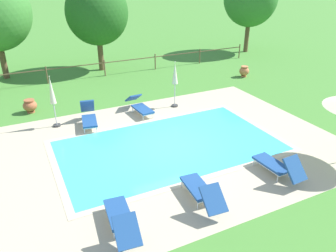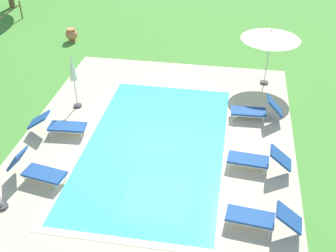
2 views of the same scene
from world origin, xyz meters
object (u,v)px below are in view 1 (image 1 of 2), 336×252
at_px(sun_lounger_north_far, 140,106).
at_px(sun_lounger_north_end, 202,191).
at_px(sun_lounger_south_near_corner, 89,117).
at_px(terracotta_urn_by_tree, 244,71).
at_px(sun_lounger_north_near_steps, 278,165).
at_px(patio_umbrella_closed_row_west, 52,94).
at_px(sun_lounger_north_mid, 121,218).
at_px(patio_umbrella_closed_row_mid_west, 175,76).
at_px(tree_west_mid, 97,13).
at_px(terracotta_urn_near_fence, 30,106).

bearing_deg(sun_lounger_north_far, sun_lounger_north_end, -96.82).
xyz_separation_m(sun_lounger_south_near_corner, terracotta_urn_by_tree, (10.59, 2.79, -0.03)).
bearing_deg(sun_lounger_north_near_steps, sun_lounger_north_end, -179.26).
bearing_deg(sun_lounger_north_near_steps, patio_umbrella_closed_row_west, 129.62).
height_order(sun_lounger_north_mid, terracotta_urn_by_tree, sun_lounger_north_mid).
height_order(patio_umbrella_closed_row_mid_west, tree_west_mid, tree_west_mid).
relative_size(sun_lounger_north_mid, terracotta_urn_by_tree, 3.02).
bearing_deg(sun_lounger_north_far, patio_umbrella_closed_row_mid_west, 0.43).
relative_size(sun_lounger_north_near_steps, patio_umbrella_closed_row_mid_west, 0.84).
xyz_separation_m(terracotta_urn_near_fence, tree_west_mid, (5.11, 5.71, 3.36)).
xyz_separation_m(patio_umbrella_closed_row_west, patio_umbrella_closed_row_mid_west, (5.67, -0.24, 0.07)).
bearing_deg(sun_lounger_north_far, tree_west_mid, 86.81).
height_order(patio_umbrella_closed_row_west, patio_umbrella_closed_row_mid_west, same).
distance_m(sun_lounger_north_end, terracotta_urn_near_fence, 10.07).
bearing_deg(sun_lounger_north_end, patio_umbrella_closed_row_mid_west, 68.80).
bearing_deg(patio_umbrella_closed_row_mid_west, tree_west_mid, 99.95).
bearing_deg(patio_umbrella_closed_row_west, tree_west_mid, 61.54).
xyz_separation_m(sun_lounger_north_near_steps, tree_west_mid, (-1.67, 14.99, 3.32)).
bearing_deg(sun_lounger_north_mid, tree_west_mid, 75.95).
xyz_separation_m(sun_lounger_north_far, patio_umbrella_closed_row_mid_west, (1.87, 0.01, 1.18)).
distance_m(sun_lounger_north_mid, tree_west_mid, 15.93).
bearing_deg(sun_lounger_north_far, terracotta_urn_by_tree, 17.32).
bearing_deg(terracotta_urn_near_fence, sun_lounger_north_near_steps, -53.85).
xyz_separation_m(sun_lounger_north_mid, patio_umbrella_closed_row_west, (-0.47, 7.27, 1.11)).
relative_size(patio_umbrella_closed_row_west, tree_west_mid, 0.40).
height_order(patio_umbrella_closed_row_west, terracotta_urn_by_tree, patio_umbrella_closed_row_west).
distance_m(patio_umbrella_closed_row_mid_west, tree_west_mid, 8.48).
distance_m(sun_lounger_north_far, terracotta_urn_by_tree, 8.49).
bearing_deg(sun_lounger_north_mid, sun_lounger_north_far, 64.62).
relative_size(sun_lounger_north_near_steps, terracotta_urn_by_tree, 2.82).
distance_m(sun_lounger_north_mid, patio_umbrella_closed_row_mid_west, 8.82).
relative_size(sun_lounger_north_end, sun_lounger_south_near_corner, 1.07).
bearing_deg(sun_lounger_south_near_corner, sun_lounger_north_far, 5.99).
relative_size(sun_lounger_north_mid, patio_umbrella_closed_row_mid_west, 0.90).
height_order(sun_lounger_north_mid, patio_umbrella_closed_row_mid_west, patio_umbrella_closed_row_mid_west).
height_order(sun_lounger_north_far, patio_umbrella_closed_row_mid_west, patio_umbrella_closed_row_mid_west).
bearing_deg(sun_lounger_south_near_corner, sun_lounger_north_end, -76.04).
bearing_deg(sun_lounger_north_near_steps, sun_lounger_north_mid, -178.74).
bearing_deg(sun_lounger_north_mid, terracotta_urn_near_fence, 98.04).
relative_size(sun_lounger_north_mid, patio_umbrella_closed_row_west, 0.90).
distance_m(sun_lounger_north_mid, sun_lounger_south_near_corner, 6.81).
height_order(sun_lounger_south_near_corner, tree_west_mid, tree_west_mid).
distance_m(sun_lounger_south_near_corner, tree_west_mid, 9.45).
bearing_deg(patio_umbrella_closed_row_mid_west, terracotta_urn_by_tree, 21.94).
bearing_deg(sun_lounger_north_mid, sun_lounger_north_end, 1.88).
bearing_deg(sun_lounger_north_near_steps, sun_lounger_north_far, 107.09).
relative_size(sun_lounger_north_near_steps, sun_lounger_north_mid, 0.93).
bearing_deg(sun_lounger_north_mid, terracotta_urn_by_tree, 39.85).
height_order(patio_umbrella_closed_row_mid_west, terracotta_urn_near_fence, patio_umbrella_closed_row_mid_west).
height_order(sun_lounger_north_near_steps, terracotta_urn_by_tree, sun_lounger_north_near_steps).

